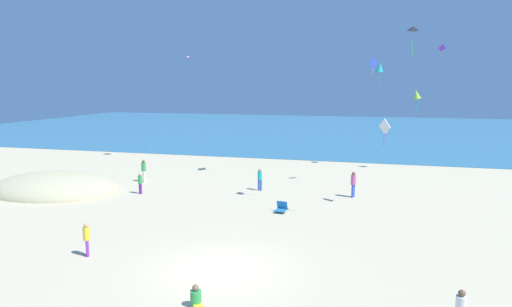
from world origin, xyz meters
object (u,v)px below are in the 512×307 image
(person_2, at_px, (144,169))
(person_4, at_px, (353,182))
(person_3, at_px, (260,178))
(kite_purple, at_px, (442,48))
(kite_white, at_px, (385,127))
(beach_chair_mid_beach, at_px, (281,208))
(person_1, at_px, (140,182))
(kite_pink, at_px, (187,57))
(kite_blue, at_px, (373,63))
(kite_teal, at_px, (380,67))
(person_0, at_px, (196,299))
(person_5, at_px, (87,237))
(kite_black, at_px, (413,29))
(kite_lime, at_px, (417,94))

(person_2, distance_m, person_4, 15.04)
(person_3, relative_size, kite_purple, 1.39)
(kite_white, bearing_deg, beach_chair_mid_beach, -156.36)
(person_1, bearing_deg, kite_pink, -143.89)
(kite_blue, bearing_deg, kite_teal, 85.22)
(person_4, bearing_deg, kite_blue, -86.03)
(person_0, xyz_separation_m, kite_white, (6.01, 13.22, 4.41))
(person_1, bearing_deg, kite_teal, 153.48)
(person_4, bearing_deg, person_2, 18.25)
(kite_pink, bearing_deg, person_5, -75.01)
(kite_black, xyz_separation_m, kite_lime, (1.86, 15.23, -3.28))
(person_1, xyz_separation_m, kite_purple, (20.66, 19.56, 9.65))
(kite_white, bearing_deg, person_1, -177.58)
(person_3, xyz_separation_m, kite_white, (7.80, -2.20, 3.83))
(person_0, xyz_separation_m, person_4, (4.36, 15.19, 0.68))
(kite_lime, bearing_deg, person_5, -123.68)
(kite_black, relative_size, kite_lime, 0.82)
(person_0, distance_m, kite_teal, 27.45)
(person_3, distance_m, kite_teal, 14.80)
(person_1, height_order, kite_purple, kite_purple)
(beach_chair_mid_beach, distance_m, person_3, 5.19)
(kite_white, bearing_deg, kite_purple, 73.70)
(beach_chair_mid_beach, distance_m, kite_lime, 17.32)
(person_0, relative_size, kite_purple, 0.70)
(person_0, xyz_separation_m, kite_blue, (5.28, 18.25, 8.18))
(person_5, height_order, kite_blue, kite_blue)
(beach_chair_mid_beach, xyz_separation_m, kite_teal, (5.29, 14.67, 8.23))
(person_3, relative_size, kite_lime, 0.87)
(kite_purple, bearing_deg, beach_chair_mid_beach, -117.21)
(kite_teal, bearing_deg, person_1, -139.22)
(kite_lime, bearing_deg, kite_blue, -118.02)
(kite_purple, xyz_separation_m, kite_blue, (-6.27, -13.89, -1.98))
(person_0, bearing_deg, person_3, 145.99)
(person_1, relative_size, kite_blue, 1.08)
(person_0, bearing_deg, kite_purple, 119.62)
(person_4, bearing_deg, person_5, 71.04)
(person_3, bearing_deg, kite_teal, 152.39)
(kite_teal, bearing_deg, kite_blue, -94.78)
(kite_purple, bearing_deg, person_2, -143.69)
(person_4, height_order, kite_lime, kite_lime)
(kite_lime, distance_m, kite_teal, 3.70)
(beach_chair_mid_beach, xyz_separation_m, kite_pink, (-13.97, 19.57, 9.72))
(person_1, xyz_separation_m, kite_lime, (17.91, 12.28, 5.50))
(kite_blue, bearing_deg, person_3, -158.13)
(beach_chair_mid_beach, height_order, kite_teal, kite_teal)
(kite_black, bearing_deg, person_4, 114.77)
(kite_teal, bearing_deg, kite_lime, -12.94)
(person_5, relative_size, kite_purple, 1.33)
(kite_lime, xyz_separation_m, kite_pink, (-22.16, 5.56, 3.68))
(person_5, bearing_deg, beach_chair_mid_beach, 15.97)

